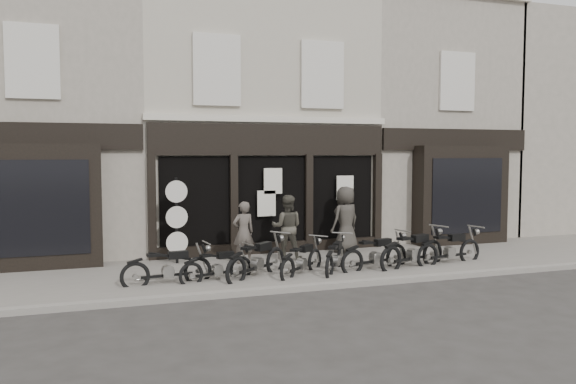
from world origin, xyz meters
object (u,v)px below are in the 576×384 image
object	(u,v)px
motorcycle_0	(168,271)
motorcycle_1	(218,269)
motorcycle_6	(413,254)
man_centre	(287,227)
motorcycle_3	(302,263)
man_right	(346,220)
motorcycle_4	(336,260)
motorcycle_5	(376,257)
motorcycle_7	(450,251)
motorcycle_2	(257,263)
man_left	(243,232)
advert_sign_post	(177,224)

from	to	relation	value
motorcycle_0	motorcycle_1	distance (m)	1.13
motorcycle_6	man_centre	distance (m)	3.49
motorcycle_3	man_right	distance (m)	3.27
motorcycle_4	motorcycle_5	bearing A→B (deg)	-60.56
motorcycle_0	motorcycle_1	xyz separation A→B (m)	(1.13, -0.01, -0.04)
motorcycle_5	motorcycle_7	distance (m)	2.24
motorcycle_4	man_centre	xyz separation A→B (m)	(-0.68, 1.82, 0.63)
man_centre	man_right	xyz separation A→B (m)	(1.97, 0.40, 0.09)
motorcycle_3	motorcycle_6	bearing A→B (deg)	-42.86
motorcycle_0	motorcycle_5	world-z (taller)	motorcycle_5
motorcycle_7	man_centre	xyz separation A→B (m)	(-3.99, 1.90, 0.59)
motorcycle_2	man_right	xyz separation A→B (m)	(3.32, 2.21, 0.67)
motorcycle_3	motorcycle_1	bearing A→B (deg)	138.75
motorcycle_2	motorcycle_3	xyz separation A→B (m)	(1.12, -0.09, -0.05)
motorcycle_0	motorcycle_1	bearing A→B (deg)	-7.09
motorcycle_4	motorcycle_7	size ratio (longest dim) A/B	0.80
motorcycle_1	man_right	size ratio (longest dim) A/B	0.94
motorcycle_1	motorcycle_2	xyz separation A→B (m)	(0.98, 0.07, 0.07)
motorcycle_4	motorcycle_7	distance (m)	3.31
motorcycle_2	man_left	size ratio (longest dim) A/B	1.16
man_centre	motorcycle_2	bearing A→B (deg)	74.24
motorcycle_0	motorcycle_1	size ratio (longest dim) A/B	1.13
motorcycle_0	motorcycle_2	size ratio (longest dim) A/B	1.09
motorcycle_2	man_centre	xyz separation A→B (m)	(1.36, 1.81, 0.59)
motorcycle_4	man_right	world-z (taller)	man_right
motorcycle_6	motorcycle_7	world-z (taller)	motorcycle_6
motorcycle_2	man_right	world-z (taller)	man_right
motorcycle_1	man_centre	distance (m)	3.07
man_left	motorcycle_5	bearing A→B (deg)	141.96
man_left	man_centre	world-z (taller)	man_centre
motorcycle_2	man_left	xyz separation A→B (m)	(0.06, 1.61, 0.52)
motorcycle_7	man_centre	bearing A→B (deg)	145.11
motorcycle_1	motorcycle_5	world-z (taller)	motorcycle_5
motorcycle_0	motorcycle_5	xyz separation A→B (m)	(5.22, -0.06, 0.02)
motorcycle_6	advert_sign_post	size ratio (longest dim) A/B	0.94
motorcycle_2	man_centre	distance (m)	2.33
motorcycle_4	advert_sign_post	distance (m)	4.32
motorcycle_3	man_centre	size ratio (longest dim) A/B	0.92
motorcycle_5	man_centre	world-z (taller)	man_centre
motorcycle_1	motorcycle_3	world-z (taller)	motorcycle_3
motorcycle_7	advert_sign_post	bearing A→B (deg)	152.86
motorcycle_6	motorcycle_0	bearing A→B (deg)	161.13
motorcycle_4	man_centre	size ratio (longest dim) A/B	0.98
motorcycle_4	motorcycle_1	bearing A→B (deg)	126.51
motorcycle_4	man_right	distance (m)	2.67
motorcycle_7	man_right	xyz separation A→B (m)	(-2.02, 2.30, 0.68)
motorcycle_2	motorcycle_0	bearing A→B (deg)	144.67
advert_sign_post	man_left	bearing A→B (deg)	-23.05
motorcycle_3	advert_sign_post	bearing A→B (deg)	100.13
motorcycle_2	motorcycle_5	world-z (taller)	motorcycle_2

